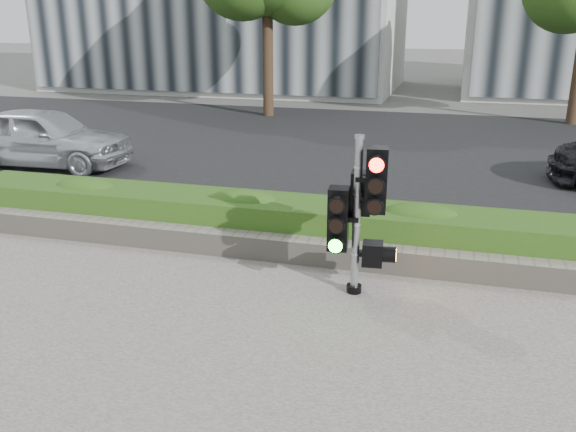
{
  "coord_description": "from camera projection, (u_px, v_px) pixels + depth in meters",
  "views": [
    {
      "loc": [
        1.87,
        -5.98,
        3.42
      ],
      "look_at": [
        0.05,
        0.6,
        1.15
      ],
      "focal_mm": 38.0,
      "sensor_mm": 36.0,
      "label": 1
    }
  ],
  "objects": [
    {
      "name": "road",
      "position": [
        380.0,
        149.0,
        16.17
      ],
      "size": [
        60.0,
        13.0,
        0.02
      ],
      "primitive_type": "cube",
      "color": "black",
      "rests_on": "ground"
    },
    {
      "name": "stone_wall",
      "position": [
        309.0,
        251.0,
        8.7
      ],
      "size": [
        12.0,
        0.32,
        0.34
      ],
      "primitive_type": "cube",
      "color": "gray",
      "rests_on": "sidewalk"
    },
    {
      "name": "curb",
      "position": [
        327.0,
        231.0,
        9.89
      ],
      "size": [
        60.0,
        0.25,
        0.12
      ],
      "primitive_type": "cube",
      "color": "gray",
      "rests_on": "ground"
    },
    {
      "name": "ground",
      "position": [
        270.0,
        326.0,
        7.02
      ],
      "size": [
        120.0,
        120.0,
        0.0
      ],
      "primitive_type": "plane",
      "color": "#51514C",
      "rests_on": "ground"
    },
    {
      "name": "hedge",
      "position": [
        319.0,
        225.0,
        9.24
      ],
      "size": [
        12.0,
        1.0,
        0.68
      ],
      "primitive_type": "cube",
      "color": "#558729",
      "rests_on": "sidewalk"
    },
    {
      "name": "traffic_signal",
      "position": [
        359.0,
        208.0,
        7.48
      ],
      "size": [
        0.72,
        0.55,
        2.03
      ],
      "rotation": [
        0.0,
        0.0,
        0.09
      ],
      "color": "black",
      "rests_on": "sidewalk"
    },
    {
      "name": "car_silver",
      "position": [
        44.0,
        137.0,
        14.08
      ],
      "size": [
        4.11,
        1.79,
        1.38
      ],
      "primitive_type": "imported",
      "rotation": [
        0.0,
        0.0,
        1.61
      ],
      "color": "silver",
      "rests_on": "road"
    }
  ]
}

